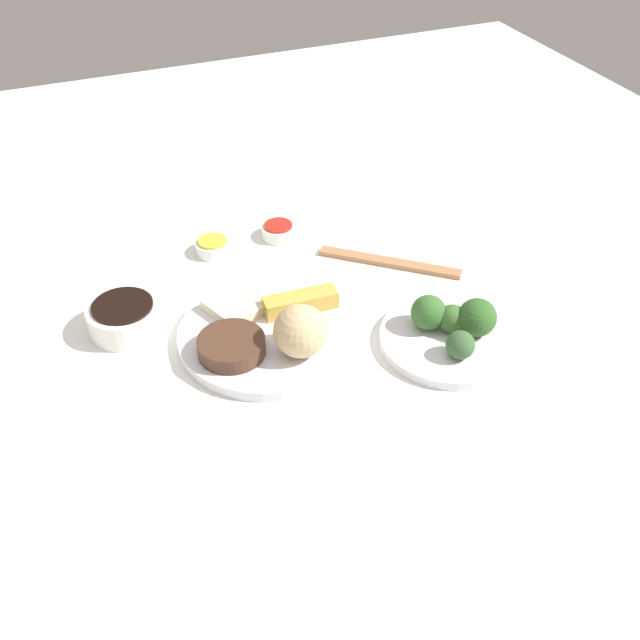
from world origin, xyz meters
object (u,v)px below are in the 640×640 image
(main_plate, at_px, (268,335))
(broccoli_plate, at_px, (448,340))
(soy_sauce_bowl, at_px, (125,318))
(sauce_ramekin_hot_mustard, at_px, (213,247))
(chopsticks_pair, at_px, (390,262))
(sauce_ramekin_sweet_and_sour, at_px, (279,232))

(main_plate, xyz_separation_m, broccoli_plate, (-0.23, 0.10, -0.00))
(main_plate, distance_m, soy_sauce_bowl, 0.20)
(sauce_ramekin_hot_mustard, relative_size, chopsticks_pair, 0.25)
(sauce_ramekin_sweet_and_sour, distance_m, chopsticks_pair, 0.20)
(broccoli_plate, distance_m, sauce_ramekin_sweet_and_sour, 0.37)
(broccoli_plate, distance_m, chopsticks_pair, 0.21)
(main_plate, relative_size, chopsticks_pair, 1.10)
(broccoli_plate, bearing_deg, sauce_ramekin_sweet_and_sour, -70.36)
(broccoli_plate, relative_size, sauce_ramekin_hot_mustard, 3.37)
(soy_sauce_bowl, distance_m, sauce_ramekin_sweet_and_sour, 0.32)
(sauce_ramekin_sweet_and_sour, bearing_deg, chopsticks_pair, 133.20)
(soy_sauce_bowl, bearing_deg, sauce_ramekin_hot_mustard, -139.75)
(sauce_ramekin_hot_mustard, distance_m, chopsticks_pair, 0.29)
(main_plate, height_order, soy_sauce_bowl, soy_sauce_bowl)
(main_plate, distance_m, sauce_ramekin_hot_mustard, 0.24)
(main_plate, relative_size, sauce_ramekin_sweet_and_sour, 4.39)
(chopsticks_pair, bearing_deg, broccoli_plate, 86.98)
(main_plate, relative_size, soy_sauce_bowl, 2.41)
(sauce_ramekin_hot_mustard, bearing_deg, sauce_ramekin_sweet_and_sour, -177.59)
(broccoli_plate, xyz_separation_m, soy_sauce_bowl, (0.41, -0.20, 0.01))
(main_plate, distance_m, chopsticks_pair, 0.26)
(chopsticks_pair, bearing_deg, soy_sauce_bowl, 0.48)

